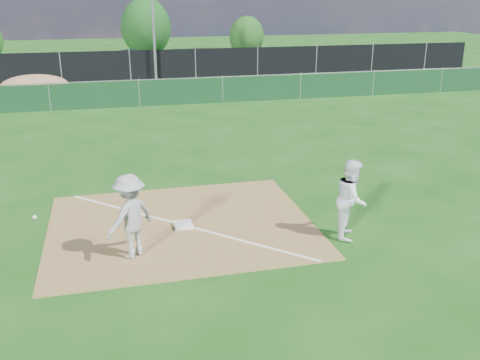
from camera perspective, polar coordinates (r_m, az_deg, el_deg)
The scene contains 16 objects.
ground at distance 21.03m, azimuth -9.69°, elevation 5.07°, with size 90.00×90.00×0.00m, color #154B10.
infield_dirt at distance 12.52m, azimuth -6.28°, elevation -4.79°, with size 6.00×5.00×0.02m, color olive.
foul_line at distance 12.52m, azimuth -6.28°, elevation -4.73°, with size 0.08×7.00×0.01m, color white.
green_fence at distance 25.78m, azimuth -10.70°, elevation 9.02°, with size 44.00×0.05×1.20m, color black.
dirt_mound at distance 29.42m, azimuth -21.03°, elevation 9.31°, with size 3.38×2.60×1.17m, color #987049.
black_fence at distance 33.64m, azimuth -11.65°, elevation 11.86°, with size 46.00×0.04×1.80m, color black.
parking_lot at distance 38.71m, azimuth -11.94°, elevation 11.46°, with size 46.00×9.00×0.01m, color black.
light_pole at distance 33.19m, azimuth -9.30°, elevation 17.28°, with size 0.16×0.16×8.00m, color slate.
first_base at distance 12.40m, azimuth -6.09°, elevation -4.76°, with size 0.42×0.42×0.09m, color white.
play_at_first at distance 10.91m, azimuth -11.62°, elevation -3.81°, with size 2.45×1.21×1.75m.
runner at distance 11.86m, azimuth 11.81°, elevation -1.96°, with size 0.86×0.67×1.76m, color white.
car_left at distance 37.74m, azimuth -21.11°, elevation 11.49°, with size 1.66×4.12×1.40m, color #B7BABF.
car_mid at distance 37.46m, azimuth -11.19°, elevation 12.35°, with size 1.50×4.29×1.41m, color black.
car_right at distance 38.24m, azimuth -3.52°, elevation 12.79°, with size 1.93×4.76×1.38m, color black.
tree_mid at distance 44.98m, azimuth -9.99°, elevation 15.75°, with size 3.97×3.97×4.71m.
tree_right at distance 44.63m, azimuth 0.72°, elevation 15.07°, with size 2.79×2.79×3.31m.
Camera 1 is at (-1.40, -10.34, 5.13)m, focal length 40.00 mm.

